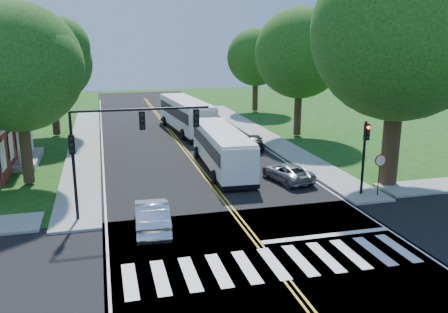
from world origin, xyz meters
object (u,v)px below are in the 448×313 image
object	(u,v)px
signal_nw	(120,137)
hatchback	(152,216)
bus_follow	(186,115)
suv	(287,172)
dark_sedan	(254,142)
signal_ne	(365,148)
bus_lead	(222,148)

from	to	relation	value
signal_nw	hatchback	bearing A→B (deg)	-58.27
hatchback	signal_nw	bearing A→B (deg)	-55.04
bus_follow	suv	size ratio (longest dim) A/B	2.96
hatchback	dark_sedan	bearing A→B (deg)	-120.20
signal_nw	suv	size ratio (longest dim) A/B	1.67
bus_follow	hatchback	xyz separation A→B (m)	(-6.14, -24.62, -0.94)
dark_sedan	signal_nw	bearing A→B (deg)	63.61
signal_ne	bus_lead	size ratio (longest dim) A/B	0.39
signal_nw	hatchback	xyz separation A→B (m)	(1.28, -2.07, -3.60)
signal_nw	signal_ne	distance (m)	14.13
bus_follow	hatchback	world-z (taller)	bus_follow
hatchback	signal_ne	bearing A→B (deg)	-167.54
bus_lead	dark_sedan	bearing A→B (deg)	-124.81
hatchback	suv	distance (m)	11.38
bus_follow	hatchback	bearing A→B (deg)	71.07
bus_lead	bus_follow	distance (m)	14.54
bus_lead	signal_nw	bearing A→B (deg)	49.42
signal_ne	hatchback	size ratio (longest dim) A/B	0.95
signal_nw	suv	xyz separation A→B (m)	(10.88, 4.04, -3.77)
bus_follow	dark_sedan	world-z (taller)	bus_follow
suv	dark_sedan	world-z (taller)	suv
hatchback	bus_follow	bearing A→B (deg)	-100.77
bus_lead	hatchback	size ratio (longest dim) A/B	2.43
bus_lead	suv	bearing A→B (deg)	133.25
signal_nw	bus_lead	world-z (taller)	signal_nw
signal_ne	bus_follow	distance (m)	23.53
signal_nw	bus_lead	distance (m)	11.28
signal_nw	dark_sedan	xyz separation A→B (m)	(11.69, 13.70, -3.78)
suv	dark_sedan	distance (m)	9.70
signal_nw	hatchback	size ratio (longest dim) A/B	1.54
signal_nw	signal_ne	xyz separation A→B (m)	(14.06, 0.01, -1.41)
bus_lead	dark_sedan	world-z (taller)	bus_lead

